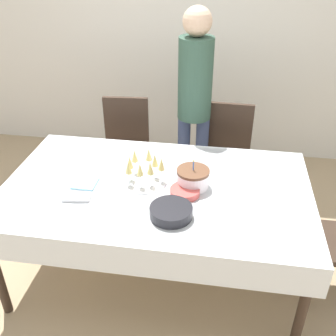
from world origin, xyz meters
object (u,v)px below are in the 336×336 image
(birthday_cake, at_px, (193,178))
(champagne_tray, at_px, (144,169))
(plate_stack_dessert, at_px, (185,192))
(dining_chair_far_right, at_px, (226,155))
(person_standing, at_px, (195,93))
(dining_chair_far_left, at_px, (126,147))
(plate_stack_main, at_px, (171,212))

(birthday_cake, xyz_separation_m, champagne_tray, (-0.33, 0.02, 0.03))
(champagne_tray, xyz_separation_m, plate_stack_dessert, (0.29, -0.12, -0.07))
(champagne_tray, bearing_deg, dining_chair_far_right, 58.09)
(dining_chair_far_right, relative_size, birthday_cake, 4.48)
(person_standing, bearing_deg, dining_chair_far_right, -8.98)
(birthday_cake, bearing_deg, champagne_tray, 177.05)
(birthday_cake, xyz_separation_m, person_standing, (-0.09, 0.93, 0.23))
(dining_chair_far_left, relative_size, champagne_tray, 2.98)
(dining_chair_far_left, bearing_deg, person_standing, 4.52)
(dining_chair_far_right, height_order, champagne_tray, dining_chair_far_right)
(dining_chair_far_left, relative_size, plate_stack_dessert, 5.05)
(champagne_tray, relative_size, plate_stack_main, 1.27)
(plate_stack_dessert, height_order, person_standing, person_standing)
(champagne_tray, bearing_deg, plate_stack_main, -56.09)
(plate_stack_dessert, bearing_deg, person_standing, 92.67)
(dining_chair_far_left, height_order, dining_chair_far_right, same)
(dining_chair_far_right, bearing_deg, dining_chair_far_left, -179.98)
(plate_stack_main, height_order, person_standing, person_standing)
(dining_chair_far_right, distance_m, birthday_cake, 0.96)
(plate_stack_dessert, distance_m, person_standing, 1.07)
(birthday_cake, relative_size, plate_stack_main, 0.84)
(dining_chair_far_right, relative_size, champagne_tray, 2.98)
(dining_chair_far_left, xyz_separation_m, plate_stack_main, (0.60, -1.22, 0.27))
(plate_stack_dessert, relative_size, person_standing, 0.11)
(dining_chair_far_left, relative_size, birthday_cake, 4.48)
(person_standing, bearing_deg, birthday_cake, -84.64)
(champagne_tray, bearing_deg, plate_stack_dessert, -22.51)
(plate_stack_dessert, bearing_deg, birthday_cake, 69.18)
(dining_chair_far_right, xyz_separation_m, birthday_cake, (-0.21, -0.89, 0.30))
(dining_chair_far_left, xyz_separation_m, dining_chair_far_right, (0.90, 0.00, 0.00))
(plate_stack_main, distance_m, plate_stack_dessert, 0.24)
(birthday_cake, bearing_deg, plate_stack_main, -105.54)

